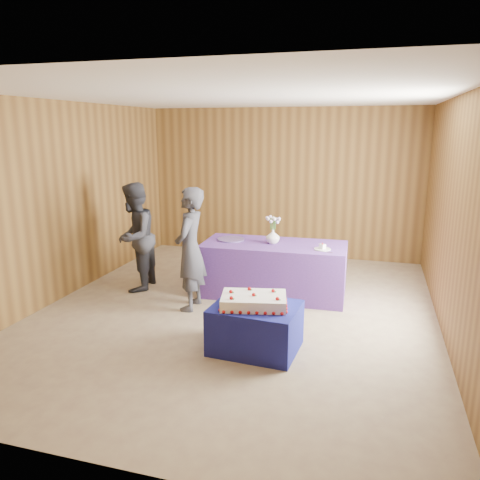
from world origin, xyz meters
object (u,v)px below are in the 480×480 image
at_px(cake_table, 255,328).
at_px(guest_left, 190,249).
at_px(guest_right, 135,237).
at_px(vase, 273,236).
at_px(serving_table, 274,269).
at_px(sheet_cake, 254,301).

height_order(cake_table, guest_left, guest_left).
relative_size(cake_table, guest_right, 0.57).
bearing_deg(guest_left, guest_right, -117.87).
distance_m(cake_table, guest_left, 1.56).
xyz_separation_m(cake_table, vase, (-0.20, 1.76, 0.60)).
bearing_deg(serving_table, vase, 157.12).
bearing_deg(sheet_cake, vase, 84.08).
bearing_deg(guest_left, sheet_cake, 45.71).
xyz_separation_m(sheet_cake, guest_right, (-2.16, 1.43, 0.23)).
height_order(vase, guest_left, guest_left).
distance_m(vase, guest_left, 1.23).
xyz_separation_m(sheet_cake, vase, (-0.19, 1.78, 0.29)).
bearing_deg(guest_left, serving_table, 127.67).
distance_m(guest_left, guest_right, 1.16).
bearing_deg(sheet_cake, guest_right, 134.57).
xyz_separation_m(serving_table, sheet_cake, (0.16, -1.77, 0.19)).
bearing_deg(cake_table, serving_table, 99.87).
distance_m(serving_table, guest_left, 1.32).
bearing_deg(serving_table, sheet_cake, -86.63).
height_order(serving_table, vase, vase).
height_order(cake_table, serving_table, serving_table).
relative_size(vase, guest_right, 0.13).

